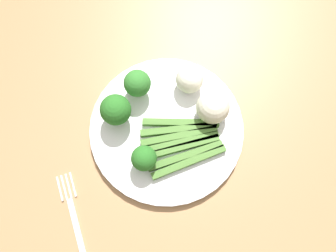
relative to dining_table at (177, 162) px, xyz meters
The scene contains 10 objects.
ground_plane 0.69m from the dining_table, ahead, with size 6.00×6.00×0.02m, color tan.
dining_table is the anchor object (origin of this frame).
plate 0.11m from the dining_table, 86.36° to the left, with size 0.28×0.28×0.01m, color white.
asparagus_bundle 0.12m from the dining_table, 31.40° to the left, with size 0.16×0.12×0.01m.
broccoli_near_center 0.15m from the dining_table, behind, with size 0.04×0.04×0.05m.
broccoli_front 0.20m from the dining_table, 96.26° to the left, with size 0.05×0.05×0.06m.
broccoli_right 0.19m from the dining_table, 123.98° to the left, with size 0.06×0.06×0.07m.
cauliflower_outer_edge 0.17m from the dining_table, 22.28° to the left, with size 0.06×0.06×0.06m, color silver.
cauliflower_edge 0.19m from the dining_table, 53.81° to the left, with size 0.05×0.05×0.05m, color white.
fork 0.24m from the dining_table, behind, with size 0.04×0.17×0.00m.
Camera 1 is at (-0.08, -0.12, 1.39)m, focal length 36.77 mm.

